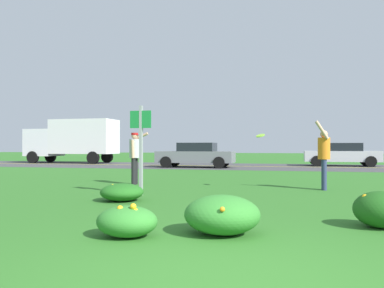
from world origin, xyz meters
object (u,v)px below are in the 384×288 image
(frisbee_lime, at_px, (260,136))
(car_silver_center_left, at_px, (342,154))
(box_truck_white, at_px, (73,139))
(person_catcher_orange_shirt, at_px, (324,154))
(sign_post_near_path, at_px, (141,141))
(person_thrower_red_cap_gray_shirt, at_px, (135,153))
(car_gray_center_right, at_px, (196,155))

(frisbee_lime, bearing_deg, car_silver_center_left, 74.62)
(frisbee_lime, bearing_deg, box_truck_white, 134.99)
(person_catcher_orange_shirt, bearing_deg, sign_post_near_path, -152.72)
(person_thrower_red_cap_gray_shirt, xyz_separation_m, person_catcher_orange_shirt, (5.83, -0.22, -0.01))
(sign_post_near_path, height_order, person_catcher_orange_shirt, sign_post_near_path)
(person_catcher_orange_shirt, height_order, car_gray_center_right, person_catcher_orange_shirt)
(person_catcher_orange_shirt, bearing_deg, frisbee_lime, -173.46)
(car_silver_center_left, relative_size, car_gray_center_right, 1.00)
(car_silver_center_left, height_order, box_truck_white, box_truck_white)
(sign_post_near_path, distance_m, car_silver_center_left, 18.27)
(person_catcher_orange_shirt, xyz_separation_m, car_silver_center_left, (2.29, 14.53, -0.28))
(car_silver_center_left, relative_size, box_truck_white, 0.67)
(sign_post_near_path, xyz_separation_m, car_gray_center_right, (-1.66, 13.23, -0.64))
(person_thrower_red_cap_gray_shirt, bearing_deg, sign_post_near_path, -64.91)
(sign_post_near_path, distance_m, person_thrower_red_cap_gray_shirt, 2.89)
(car_silver_center_left, height_order, car_gray_center_right, same)
(car_gray_center_right, bearing_deg, car_silver_center_left, 23.28)
(sign_post_near_path, distance_m, car_gray_center_right, 13.35)
(sign_post_near_path, relative_size, person_catcher_orange_shirt, 1.16)
(person_thrower_red_cap_gray_shirt, height_order, car_silver_center_left, person_thrower_red_cap_gray_shirt)
(frisbee_lime, distance_m, car_silver_center_left, 15.30)
(person_catcher_orange_shirt, height_order, box_truck_white, box_truck_white)
(sign_post_near_path, height_order, person_thrower_red_cap_gray_shirt, sign_post_near_path)
(car_silver_center_left, bearing_deg, car_gray_center_right, -156.72)
(person_catcher_orange_shirt, bearing_deg, person_thrower_red_cap_gray_shirt, 177.85)
(person_thrower_red_cap_gray_shirt, height_order, box_truck_white, box_truck_white)
(car_silver_center_left, bearing_deg, person_catcher_orange_shirt, -98.94)
(person_thrower_red_cap_gray_shirt, xyz_separation_m, box_truck_white, (-10.67, 14.31, 0.78))
(sign_post_near_path, bearing_deg, car_gray_center_right, 97.17)
(person_catcher_orange_shirt, bearing_deg, car_gray_center_right, 120.03)
(car_gray_center_right, bearing_deg, box_truck_white, 160.19)
(car_gray_center_right, bearing_deg, sign_post_near_path, -82.83)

